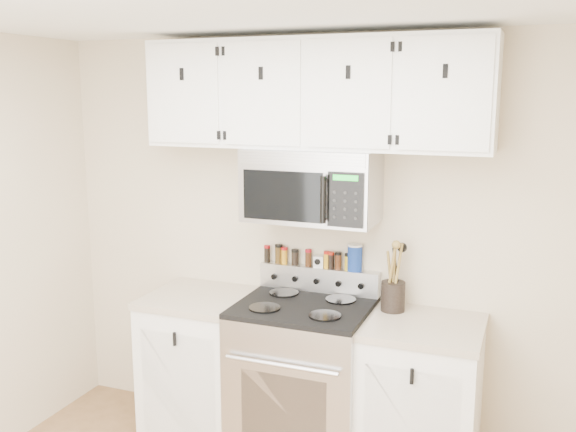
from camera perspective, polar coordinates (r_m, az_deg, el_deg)
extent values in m
cube|color=#BFAB8F|center=(3.96, 2.97, -2.35)|extent=(3.50, 0.01, 2.50)
cube|color=#B7B7BA|center=(3.93, 1.34, -14.65)|extent=(0.76, 0.65, 0.92)
cube|color=black|center=(3.67, -0.41, -16.76)|extent=(0.50, 0.02, 0.40)
cube|color=black|center=(3.75, 1.38, -8.09)|extent=(0.76, 0.65, 0.03)
cube|color=#B7B7BA|center=(3.98, 2.78, -5.61)|extent=(0.76, 0.08, 0.15)
cylinder|color=black|center=(3.68, -2.09, -8.17)|extent=(0.18, 0.18, 0.01)
cylinder|color=black|center=(3.56, 3.30, -8.84)|extent=(0.18, 0.18, 0.01)
cylinder|color=black|center=(3.94, -0.36, -6.84)|extent=(0.18, 0.18, 0.01)
cylinder|color=black|center=(3.83, 4.70, -7.42)|extent=(0.18, 0.18, 0.01)
cube|color=white|center=(4.22, -7.62, -13.17)|extent=(0.62, 0.60, 0.88)
cube|color=tan|center=(4.06, -7.78, -7.23)|extent=(0.64, 0.62, 0.04)
cube|color=white|center=(3.81, 11.69, -16.10)|extent=(0.62, 0.60, 0.88)
cube|color=tan|center=(3.63, 11.97, -9.60)|extent=(0.64, 0.62, 0.04)
cube|color=#9E9EA3|center=(3.71, 2.13, 2.76)|extent=(0.76, 0.38, 0.42)
cube|color=#B7B7BA|center=(3.51, 1.10, 5.08)|extent=(0.73, 0.01, 0.08)
cube|color=black|center=(3.57, -0.50, 1.79)|extent=(0.47, 0.01, 0.28)
cube|color=black|center=(3.45, 5.14, 1.44)|extent=(0.20, 0.01, 0.30)
cylinder|color=black|center=(3.45, 3.14, 1.46)|extent=(0.03, 0.03, 0.26)
cube|color=white|center=(3.70, 2.32, 10.81)|extent=(2.00, 0.33, 0.62)
cube|color=white|center=(3.86, -9.32, 10.68)|extent=(0.46, 0.01, 0.57)
cube|color=black|center=(3.85, -9.43, 12.33)|extent=(0.02, 0.01, 0.07)
cube|color=white|center=(3.63, -2.38, 10.80)|extent=(0.46, 0.01, 0.57)
cube|color=black|center=(3.62, -2.44, 12.57)|extent=(0.03, 0.01, 0.07)
cube|color=white|center=(3.46, 5.37, 10.76)|extent=(0.46, 0.01, 0.57)
cube|color=black|center=(3.46, 5.37, 12.62)|extent=(0.03, 0.01, 0.07)
cube|color=white|center=(3.36, 13.74, 10.50)|extent=(0.46, 0.01, 0.57)
cube|color=black|center=(3.35, 13.81, 12.41)|extent=(0.02, 0.01, 0.07)
cylinder|color=black|center=(3.76, 9.31, -7.06)|extent=(0.14, 0.14, 0.17)
cylinder|color=olive|center=(3.72, 9.37, -5.13)|extent=(0.02, 0.02, 0.32)
cylinder|color=olive|center=(3.70, 9.69, -5.03)|extent=(0.02, 0.02, 0.34)
cylinder|color=olive|center=(3.74, 9.06, -5.22)|extent=(0.02, 0.02, 0.30)
cylinder|color=black|center=(3.74, 9.62, -5.13)|extent=(0.02, 0.02, 0.31)
cylinder|color=olive|center=(3.70, 9.13, -5.12)|extent=(0.02, 0.02, 0.33)
cube|color=silver|center=(3.95, 2.75, -4.07)|extent=(0.07, 0.06, 0.07)
cylinder|color=navy|center=(3.88, 5.96, -3.78)|extent=(0.09, 0.09, 0.15)
cylinder|color=white|center=(3.86, 5.98, -2.59)|extent=(0.09, 0.09, 0.01)
cylinder|color=black|center=(4.07, -1.87, -3.48)|extent=(0.04, 0.04, 0.09)
cylinder|color=maroon|center=(4.06, -1.88, -2.74)|extent=(0.04, 0.04, 0.02)
cylinder|color=#402C0F|center=(4.04, -0.83, -3.49)|extent=(0.05, 0.05, 0.10)
cylinder|color=black|center=(4.02, -0.83, -2.67)|extent=(0.05, 0.05, 0.02)
cylinder|color=#C68717|center=(4.03, -0.33, -3.65)|extent=(0.04, 0.04, 0.09)
cylinder|color=#AF0D12|center=(4.01, -0.33, -2.92)|extent=(0.04, 0.04, 0.02)
cylinder|color=black|center=(4.00, 0.63, -3.79)|extent=(0.04, 0.04, 0.08)
cylinder|color=black|center=(3.99, 0.63, -3.11)|extent=(0.05, 0.05, 0.02)
cylinder|color=#3E210F|center=(3.97, 1.82, -3.85)|extent=(0.04, 0.04, 0.09)
cylinder|color=maroon|center=(3.96, 1.82, -3.10)|extent=(0.04, 0.04, 0.02)
cylinder|color=orange|center=(3.93, 3.46, -4.01)|extent=(0.04, 0.04, 0.09)
cylinder|color=#AB120D|center=(3.92, 3.46, -3.27)|extent=(0.04, 0.04, 0.02)
cylinder|color=black|center=(3.93, 3.82, -4.06)|extent=(0.04, 0.04, 0.09)
cylinder|color=#9F1B0C|center=(3.91, 3.83, -3.32)|extent=(0.04, 0.04, 0.02)
cylinder|color=#462210|center=(3.91, 4.47, -4.10)|extent=(0.04, 0.04, 0.09)
cylinder|color=black|center=(3.90, 4.49, -3.34)|extent=(0.04, 0.04, 0.02)
cylinder|color=gold|center=(3.90, 5.31, -4.19)|extent=(0.03, 0.03, 0.09)
cylinder|color=black|center=(3.89, 5.33, -3.45)|extent=(0.04, 0.04, 0.02)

